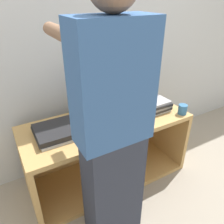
# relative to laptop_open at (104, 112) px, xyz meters

# --- Properties ---
(ground_plane) EXTENTS (12.00, 12.00, 0.00)m
(ground_plane) POSITION_rel_laptop_open_xyz_m (0.00, -0.33, -0.65)
(ground_plane) COLOR #9E9384
(wall_back) EXTENTS (8.00, 0.05, 2.40)m
(wall_back) POSITION_rel_laptop_open_xyz_m (0.00, 0.33, 0.55)
(wall_back) COLOR silver
(wall_back) RESTS_ON ground_plane
(cart) EXTENTS (1.35, 0.56, 0.59)m
(cart) POSITION_rel_laptop_open_xyz_m (0.00, 0.01, -0.35)
(cart) COLOR tan
(cart) RESTS_ON ground_plane
(laptop_open) EXTENTS (0.35, 0.32, 0.30)m
(laptop_open) POSITION_rel_laptop_open_xyz_m (0.00, 0.00, 0.00)
(laptop_open) COLOR #B7B7BC
(laptop_open) RESTS_ON cart
(laptop_stack_left) EXTENTS (0.36, 0.29, 0.06)m
(laptop_stack_left) POSITION_rel_laptop_open_xyz_m (-0.38, -0.05, -0.03)
(laptop_stack_left) COLOR #B7B7BC
(laptop_stack_left) RESTS_ON cart
(laptop_stack_right) EXTENTS (0.37, 0.30, 0.10)m
(laptop_stack_right) POSITION_rel_laptop_open_xyz_m (0.38, -0.06, -0.01)
(laptop_stack_right) COLOR #B7B7BC
(laptop_stack_right) RESTS_ON cart
(person) EXTENTS (0.40, 0.53, 1.62)m
(person) POSITION_rel_laptop_open_xyz_m (-0.21, -0.51, 0.17)
(person) COLOR #2D3342
(person) RESTS_ON ground_plane
(mug) EXTENTS (0.07, 0.07, 0.08)m
(mug) POSITION_rel_laptop_open_xyz_m (0.61, -0.26, -0.02)
(mug) COLOR teal
(mug) RESTS_ON cart
(inventory_tag) EXTENTS (0.06, 0.02, 0.01)m
(inventory_tag) POSITION_rel_laptop_open_xyz_m (0.38, -0.12, 0.04)
(inventory_tag) COLOR red
(inventory_tag) RESTS_ON laptop_stack_right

